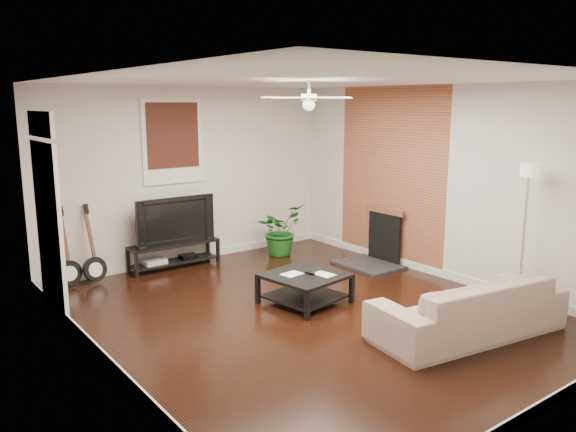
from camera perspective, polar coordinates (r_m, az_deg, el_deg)
name	(u,v)px	position (r m, az deg, el deg)	size (l,w,h in m)	color
room	(308,201)	(6.76, 2.04, 1.55)	(5.01, 6.01, 2.81)	black
brick_accent	(390,176)	(9.17, 10.23, 3.94)	(0.02, 2.20, 2.80)	#AA5937
fireplace	(376,236)	(9.13, 8.80, -2.04)	(0.80, 1.10, 0.92)	black
window_back	(173,142)	(9.05, -11.48, 7.30)	(1.00, 0.06, 1.30)	#34130E
door_left	(49,212)	(7.40, -22.80, 0.33)	(0.08, 1.00, 2.50)	white
tv_stand	(174,255)	(9.10, -11.32, -3.86)	(1.42, 0.38, 0.40)	black
tv	(172,219)	(8.99, -11.52, -0.34)	(1.28, 0.17, 0.73)	black
coffee_table	(305,288)	(7.39, 1.70, -7.27)	(0.91, 0.91, 0.38)	black
sofa	(468,306)	(6.69, 17.60, -8.60)	(2.25, 0.88, 0.66)	#C9B196
floor_lamp	(524,237)	(7.56, 22.57, -2.00)	(0.30, 0.30, 1.84)	silver
potted_plant	(280,230)	(9.62, -0.80, -1.39)	(0.78, 0.67, 0.86)	#1A5C1C
guitar_left	(67,248)	(8.44, -21.25, -2.96)	(0.36, 0.25, 1.16)	black
guitar_right	(93,244)	(8.51, -18.94, -2.69)	(0.36, 0.25, 1.16)	black
ceiling_fan	(309,98)	(6.67, 2.11, 11.77)	(1.24, 1.24, 0.32)	white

